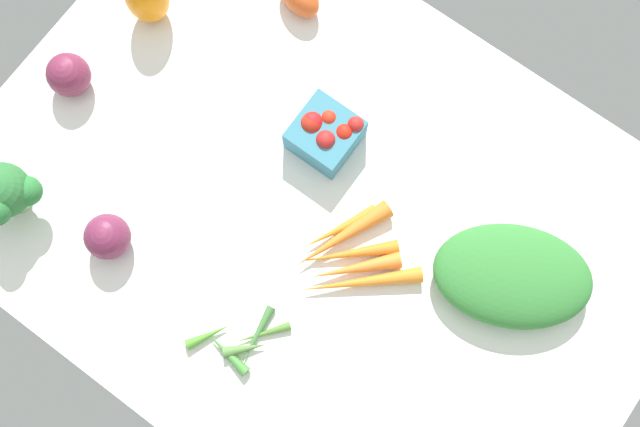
# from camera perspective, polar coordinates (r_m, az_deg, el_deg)

# --- Properties ---
(tablecloth) EXTENTS (1.04, 0.76, 0.02)m
(tablecloth) POSITION_cam_1_polar(r_m,az_deg,el_deg) (1.11, 0.00, -0.33)
(tablecloth) COLOR white
(tablecloth) RESTS_ON ground
(red_onion_center) EXTENTS (0.07, 0.07, 0.07)m
(red_onion_center) POSITION_cam_1_polar(r_m,az_deg,el_deg) (1.19, -18.78, 10.07)
(red_onion_center) COLOR #792947
(red_onion_center) RESTS_ON tablecloth
(red_onion_near_basket) EXTENTS (0.07, 0.07, 0.07)m
(red_onion_near_basket) POSITION_cam_1_polar(r_m,az_deg,el_deg) (1.10, -16.04, -1.72)
(red_onion_near_basket) COLOR #742848
(red_onion_near_basket) RESTS_ON tablecloth
(berry_basket) EXTENTS (0.09, 0.09, 0.07)m
(berry_basket) POSITION_cam_1_polar(r_m,az_deg,el_deg) (1.10, 0.39, 6.22)
(berry_basket) COLOR teal
(berry_basket) RESTS_ON tablecloth
(leafy_greens_clump) EXTENTS (0.27, 0.24, 0.06)m
(leafy_greens_clump) POSITION_cam_1_polar(r_m,az_deg,el_deg) (1.09, 14.60, -4.67)
(leafy_greens_clump) COLOR #348136
(leafy_greens_clump) RESTS_ON tablecloth
(okra_pile) EXTENTS (0.11, 0.12, 0.02)m
(okra_pile) POSITION_cam_1_polar(r_m,az_deg,el_deg) (1.08, -6.26, -9.86)
(okra_pile) COLOR #508232
(okra_pile) RESTS_ON tablecloth
(carrot_bunch) EXTENTS (0.18, 0.19, 0.03)m
(carrot_bunch) POSITION_cam_1_polar(r_m,az_deg,el_deg) (1.08, 2.30, -3.22)
(carrot_bunch) COLOR orange
(carrot_bunch) RESTS_ON tablecloth
(broccoli_head) EXTENTS (0.09, 0.09, 0.11)m
(broccoli_head) POSITION_cam_1_polar(r_m,az_deg,el_deg) (1.13, -23.21, 1.35)
(broccoli_head) COLOR #99BE80
(broccoli_head) RESTS_ON tablecloth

